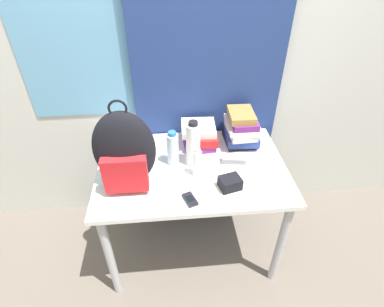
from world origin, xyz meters
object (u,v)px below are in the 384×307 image
object	(u,v)px
book_stack_center	(241,128)
sunscreen_bottle	(197,163)
water_bottle	(173,149)
camera_pouch	(230,183)
sports_bottle	(193,144)
cell_phone	(190,199)
book_stack_left	(199,135)
backpack	(125,152)
sunglasses_case	(234,160)

from	to	relation	value
book_stack_center	sunscreen_bottle	distance (m)	0.45
book_stack_center	sunscreen_bottle	bearing A→B (deg)	-136.32
water_bottle	camera_pouch	world-z (taller)	water_bottle
sports_bottle	cell_phone	world-z (taller)	sports_bottle
camera_pouch	book_stack_left	bearing A→B (deg)	105.93
sports_bottle	cell_phone	size ratio (longest dim) A/B	2.67
backpack	sunglasses_case	size ratio (longest dim) A/B	3.35
water_bottle	sunscreen_bottle	distance (m)	0.18
book_stack_center	cell_phone	size ratio (longest dim) A/B	2.58
book_stack_left	sunglasses_case	size ratio (longest dim) A/B	1.53
book_stack_left	water_bottle	world-z (taller)	water_bottle
book_stack_center	camera_pouch	xyz separation A→B (m)	(-0.15, -0.44, -0.08)
water_bottle	sunscreen_bottle	size ratio (longest dim) A/B	1.21
backpack	camera_pouch	size ratio (longest dim) A/B	3.88
book_stack_left	book_stack_center	world-z (taller)	book_stack_center
sunglasses_case	camera_pouch	bearing A→B (deg)	-106.66
water_bottle	sunglasses_case	xyz separation A→B (m)	(0.37, -0.03, -0.09)
sunscreen_bottle	camera_pouch	bearing A→B (deg)	-36.57
camera_pouch	sunscreen_bottle	bearing A→B (deg)	143.43
book_stack_left	book_stack_center	distance (m)	0.28
sunscreen_bottle	book_stack_center	bearing A→B (deg)	43.68
book_stack_left	cell_phone	bearing A→B (deg)	-101.73
sunglasses_case	sunscreen_bottle	bearing A→B (deg)	-157.91
water_bottle	sunglasses_case	distance (m)	0.38
water_bottle	sports_bottle	xyz separation A→B (m)	(0.12, -0.02, 0.04)
cell_phone	sunglasses_case	xyz separation A→B (m)	(0.30, 0.30, 0.01)
backpack	camera_pouch	xyz separation A→B (m)	(0.56, -0.09, -0.19)
book_stack_center	sunscreen_bottle	world-z (taller)	book_stack_center
cell_phone	sports_bottle	bearing A→B (deg)	81.61
sports_bottle	sunglasses_case	bearing A→B (deg)	-2.16
sports_bottle	sunglasses_case	distance (m)	0.28
book_stack_center	sports_bottle	xyz separation A→B (m)	(-0.34, -0.21, 0.03)
water_bottle	backpack	bearing A→B (deg)	-147.27
sports_bottle	sunglasses_case	world-z (taller)	sports_bottle
sports_bottle	camera_pouch	bearing A→B (deg)	-51.59
sunscreen_bottle	book_stack_left	bearing A→B (deg)	81.31
backpack	camera_pouch	world-z (taller)	backpack
book_stack_left	camera_pouch	distance (m)	0.45
book_stack_left	sunscreen_bottle	xyz separation A→B (m)	(-0.05, -0.31, 0.02)
book_stack_left	sunscreen_bottle	distance (m)	0.31
backpack	sports_bottle	distance (m)	0.41
book_stack_left	camera_pouch	size ratio (longest dim) A/B	1.78
book_stack_center	water_bottle	world-z (taller)	book_stack_center
cell_phone	camera_pouch	distance (m)	0.25
book_stack_left	book_stack_center	bearing A→B (deg)	0.70
book_stack_left	water_bottle	distance (m)	0.26
sunscreen_bottle	sports_bottle	bearing A→B (deg)	97.33
book_stack_center	sunscreen_bottle	xyz separation A→B (m)	(-0.33, -0.31, -0.02)
water_bottle	book_stack_left	bearing A→B (deg)	45.22
sports_bottle	camera_pouch	size ratio (longest dim) A/B	2.22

